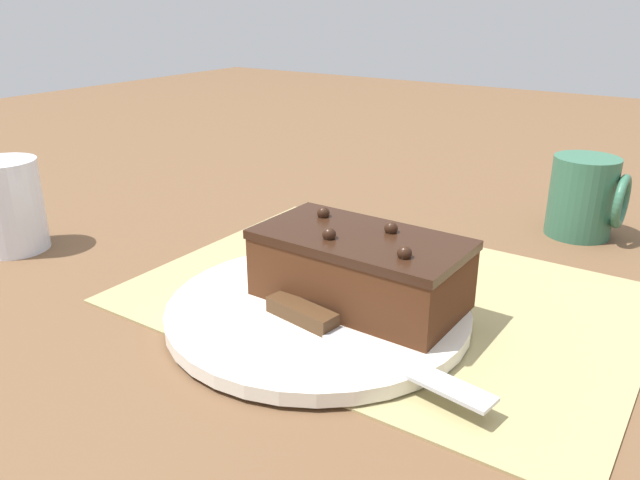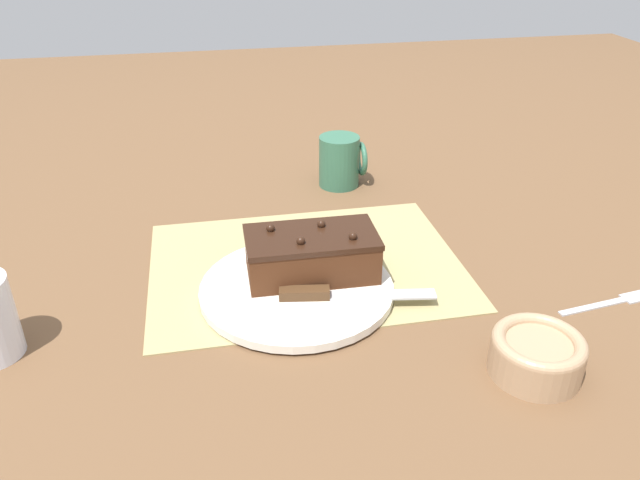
# 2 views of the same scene
# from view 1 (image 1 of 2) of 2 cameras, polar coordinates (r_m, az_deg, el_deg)

# --- Properties ---
(ground_plane) EXTENTS (3.00, 3.00, 0.00)m
(ground_plane) POSITION_cam_1_polar(r_m,az_deg,el_deg) (0.61, 5.84, -5.15)
(ground_plane) COLOR brown
(placemat_woven) EXTENTS (0.46, 0.34, 0.00)m
(placemat_woven) POSITION_cam_1_polar(r_m,az_deg,el_deg) (0.61, 5.84, -4.98)
(placemat_woven) COLOR tan
(placemat_woven) RESTS_ON ground_plane
(cake_plate) EXTENTS (0.27, 0.27, 0.01)m
(cake_plate) POSITION_cam_1_polar(r_m,az_deg,el_deg) (0.56, -0.18, -6.42)
(cake_plate) COLOR white
(cake_plate) RESTS_ON placemat_woven
(chocolate_cake) EXTENTS (0.18, 0.10, 0.07)m
(chocolate_cake) POSITION_cam_1_polar(r_m,az_deg,el_deg) (0.55, 3.64, -2.56)
(chocolate_cake) COLOR #472614
(chocolate_cake) RESTS_ON cake_plate
(serving_knife) EXTENTS (0.21, 0.05, 0.01)m
(serving_knife) POSITION_cam_1_polar(r_m,az_deg,el_deg) (0.51, 1.21, -8.14)
(serving_knife) COLOR #472D19
(serving_knife) RESTS_ON cake_plate
(drinking_glass) EXTENTS (0.07, 0.07, 0.10)m
(drinking_glass) POSITION_cam_1_polar(r_m,az_deg,el_deg) (0.78, -26.56, 2.82)
(drinking_glass) COLOR white
(drinking_glass) RESTS_ON ground_plane
(coffee_mug) EXTENTS (0.09, 0.08, 0.10)m
(coffee_mug) POSITION_cam_1_polar(r_m,az_deg,el_deg) (0.80, 23.03, 3.64)
(coffee_mug) COLOR #33664C
(coffee_mug) RESTS_ON ground_plane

